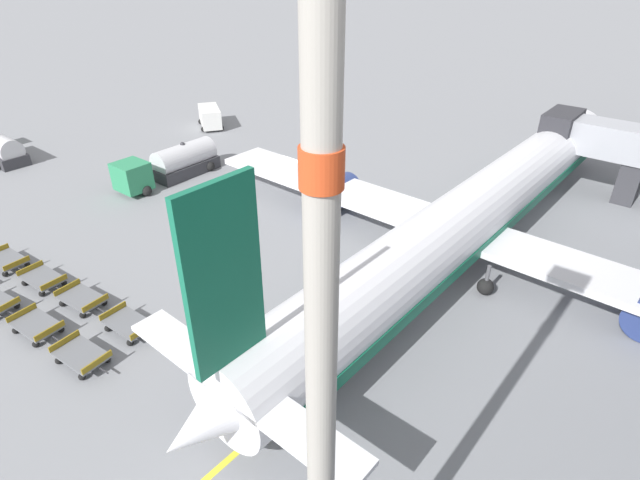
{
  "coord_description": "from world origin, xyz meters",
  "views": [
    {
      "loc": [
        26.81,
        -31.68,
        17.99
      ],
      "look_at": [
        9.8,
        -9.71,
        1.77
      ],
      "focal_mm": 28.0,
      "sensor_mm": 36.0,
      "label": 1
    }
  ],
  "objects": [
    {
      "name": "baggage_dolly_row_mid_a_col_c",
      "position": [
        1.69,
        -21.77,
        0.48
      ],
      "size": [
        3.54,
        1.91,
        0.92
      ],
      "color": "slate",
      "rests_on": "ground_plane"
    },
    {
      "name": "apron_light_mast",
      "position": [
        22.89,
        -26.57,
        11.37
      ],
      "size": [
        2.0,
        0.7,
        19.76
      ],
      "color": "#ADA89E",
      "rests_on": "ground_plane"
    },
    {
      "name": "airplane",
      "position": [
        16.93,
        -2.46,
        2.85
      ],
      "size": [
        43.04,
        48.29,
        12.07
      ],
      "color": "white",
      "rests_on": "ground_plane"
    },
    {
      "name": "fuel_tanker_primary",
      "position": [
        -9.38,
        -6.48,
        1.29
      ],
      "size": [
        3.43,
        9.77,
        3.03
      ],
      "color": "#2D8C5B",
      "rests_on": "ground_plane"
    },
    {
      "name": "baggage_dolly_row_mid_a_col_a",
      "position": [
        -6.06,
        -22.53,
        0.48
      ],
      "size": [
        3.52,
        1.85,
        0.92
      ],
      "color": "slate",
      "rests_on": "ground_plane"
    },
    {
      "name": "baggage_dolly_row_mid_a_col_b",
      "position": [
        -2.14,
        -22.15,
        0.48
      ],
      "size": [
        3.52,
        1.87,
        0.92
      ],
      "color": "slate",
      "rests_on": "ground_plane"
    },
    {
      "name": "stand_guidance_stripe",
      "position": [
        16.38,
        -12.75,
        0.0
      ],
      "size": [
        1.75,
        31.46,
        0.01
      ],
      "color": "yellow",
      "rests_on": "ground_plane"
    },
    {
      "name": "baggage_dolly_row_near_col_c",
      "position": [
        1.98,
        -24.55,
        0.48
      ],
      "size": [
        3.54,
        1.91,
        0.92
      ],
      "color": "slate",
      "rests_on": "ground_plane"
    },
    {
      "name": "baggage_dolly_row_near_col_d",
      "position": [
        6.05,
        -24.3,
        0.48
      ],
      "size": [
        3.54,
        1.9,
        0.92
      ],
      "color": "slate",
      "rests_on": "ground_plane"
    },
    {
      "name": "service_van",
      "position": [
        -18.23,
        5.64,
        1.24
      ],
      "size": [
        5.06,
        4.41,
        2.28
      ],
      "color": "white",
      "rests_on": "ground_plane"
    },
    {
      "name": "ground_plane",
      "position": [
        0.0,
        0.0,
        0.0
      ],
      "size": [
        500.0,
        500.0,
        0.0
      ],
      "primitive_type": "plane",
      "color": "gray"
    },
    {
      "name": "baggage_dolly_row_mid_a_col_d",
      "position": [
        5.8,
        -21.43,
        0.48
      ],
      "size": [
        3.51,
        1.84,
        0.92
      ],
      "color": "slate",
      "rests_on": "ground_plane"
    }
  ]
}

